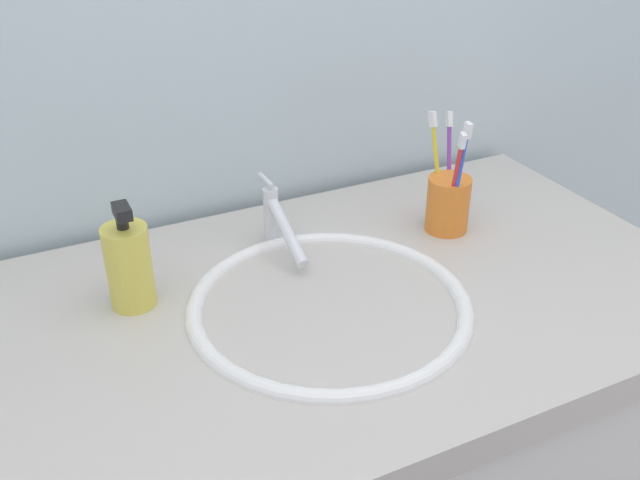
# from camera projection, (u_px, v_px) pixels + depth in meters

# --- Properties ---
(tiled_wall_back) EXTENTS (2.25, 0.04, 2.40)m
(tiled_wall_back) POSITION_uv_depth(u_px,v_px,m) (248.00, 37.00, 1.14)
(tiled_wall_back) COLOR silver
(tiled_wall_back) RESTS_ON ground
(sink_basin) EXTENTS (0.40, 0.40, 0.11)m
(sink_basin) POSITION_uv_depth(u_px,v_px,m) (329.00, 328.00, 1.00)
(sink_basin) COLOR white
(sink_basin) RESTS_ON vanity_counter
(faucet) EXTENTS (0.02, 0.16, 0.10)m
(faucet) POSITION_uv_depth(u_px,v_px,m) (277.00, 220.00, 1.09)
(faucet) COLOR silver
(faucet) RESTS_ON sink_basin
(toothbrush_cup) EXTENTS (0.07, 0.07, 0.09)m
(toothbrush_cup) POSITION_uv_depth(u_px,v_px,m) (448.00, 204.00, 1.15)
(toothbrush_cup) COLOR orange
(toothbrush_cup) RESTS_ON vanity_counter
(toothbrush_blue) EXTENTS (0.01, 0.03, 0.19)m
(toothbrush_blue) POSITION_uv_depth(u_px,v_px,m) (460.00, 173.00, 1.09)
(toothbrush_blue) COLOR blue
(toothbrush_blue) RESTS_ON toothbrush_cup
(toothbrush_yellow) EXTENTS (0.02, 0.05, 0.18)m
(toothbrush_yellow) POSITION_uv_depth(u_px,v_px,m) (436.00, 162.00, 1.14)
(toothbrush_yellow) COLOR yellow
(toothbrush_yellow) RESTS_ON toothbrush_cup
(toothbrush_purple) EXTENTS (0.02, 0.06, 0.18)m
(toothbrush_purple) POSITION_uv_depth(u_px,v_px,m) (449.00, 159.00, 1.16)
(toothbrush_purple) COLOR purple
(toothbrush_purple) RESTS_ON toothbrush_cup
(toothbrush_red) EXTENTS (0.02, 0.05, 0.18)m
(toothbrush_red) POSITION_uv_depth(u_px,v_px,m) (455.00, 177.00, 1.09)
(toothbrush_red) COLOR red
(toothbrush_red) RESTS_ON toothbrush_cup
(soap_dispenser) EXTENTS (0.06, 0.06, 0.16)m
(soap_dispenser) POSITION_uv_depth(u_px,v_px,m) (129.00, 265.00, 0.95)
(soap_dispenser) COLOR #DBCC4C
(soap_dispenser) RESTS_ON vanity_counter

